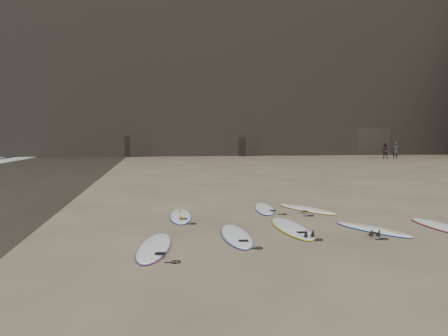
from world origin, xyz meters
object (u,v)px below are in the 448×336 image
object	(u,v)px
surfboard_3	(372,229)
person_b	(385,151)
person_a	(395,151)
surfboard_5	(181,216)
surfboard_1	(236,235)
surfboard_4	(444,227)
surfboard_0	(154,247)
surfboard_2	(291,227)
surfboard_6	(264,208)
surfboard_7	(306,209)

from	to	relation	value
surfboard_3	person_b	bearing A→B (deg)	35.13
person_a	surfboard_5	bearing A→B (deg)	74.91
surfboard_1	person_a	size ratio (longest dim) A/B	1.38
surfboard_4	surfboard_5	size ratio (longest dim) A/B	1.02
person_a	surfboard_4	bearing A→B (deg)	85.17
surfboard_4	surfboard_0	bearing A→B (deg)	-174.68
person_b	surfboard_1	bearing A→B (deg)	86.27
surfboard_3	surfboard_4	size ratio (longest dim) A/B	0.89
surfboard_0	surfboard_5	xyz separation A→B (m)	(0.79, 3.56, -0.00)
surfboard_2	surfboard_4	size ratio (longest dim) A/B	1.10
surfboard_4	surfboard_6	xyz separation A→B (m)	(-3.80, 3.62, -0.00)
surfboard_2	surfboard_5	bearing A→B (deg)	141.20
person_a	person_b	size ratio (longest dim) A/B	1.07
surfboard_3	person_a	bearing A→B (deg)	33.56
person_a	surfboard_2	bearing A→B (deg)	79.87
surfboard_5	person_b	xyz separation A→B (m)	(25.35, 33.00, 0.82)
surfboard_5	person_a	world-z (taller)	person_a
surfboard_6	person_a	bearing A→B (deg)	62.35
surfboard_2	surfboard_4	world-z (taller)	surfboard_2
surfboard_6	person_b	xyz separation A→B (m)	(22.58, 32.11, 0.82)
surfboard_0	surfboard_2	world-z (taller)	surfboard_2
surfboard_3	surfboard_7	xyz separation A→B (m)	(-0.56, 3.24, 0.00)
surfboard_2	surfboard_5	world-z (taller)	surfboard_2
surfboard_3	person_a	xyz separation A→B (m)	(20.55, 33.24, 0.88)
surfboard_2	surfboard_6	xyz separation A→B (m)	(0.10, 3.06, -0.01)
surfboard_2	surfboard_3	bearing A→B (deg)	-12.97
surfboard_0	person_a	bearing A→B (deg)	61.46
surfboard_5	person_a	size ratio (longest dim) A/B	1.33
surfboard_0	person_a	world-z (taller)	person_a
surfboard_6	person_a	distance (m)	37.23
surfboard_2	surfboard_5	distance (m)	3.44
surfboard_6	person_a	xyz separation A→B (m)	(22.42, 29.71, 0.88)
surfboard_2	person_a	world-z (taller)	person_a
surfboard_1	surfboard_2	size ratio (longest dim) A/B	0.92
surfboard_4	surfboard_5	world-z (taller)	surfboard_4
surfboard_3	surfboard_7	world-z (taller)	surfboard_7
surfboard_7	person_a	size ratio (longest dim) A/B	1.34
surfboard_4	surfboard_2	bearing A→B (deg)	170.80
surfboard_5	surfboard_2	bearing A→B (deg)	-36.01
surfboard_1	surfboard_2	world-z (taller)	surfboard_2
surfboard_0	surfboard_2	xyz separation A→B (m)	(3.46, 1.38, 0.00)
surfboard_1	surfboard_6	bearing A→B (deg)	67.87
surfboard_2	surfboard_4	bearing A→B (deg)	-7.75
person_a	surfboard_7	bearing A→B (deg)	79.24
surfboard_5	surfboard_7	bearing A→B (deg)	11.50
surfboard_0	surfboard_6	size ratio (longest dim) A/B	1.10
surfboard_1	surfboard_6	xyz separation A→B (m)	(1.66, 3.69, -0.00)
surfboard_2	person_b	distance (m)	41.86
surfboard_2	surfboard_6	bearing A→B (deg)	88.43
surfboard_1	surfboard_4	world-z (taller)	surfboard_1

